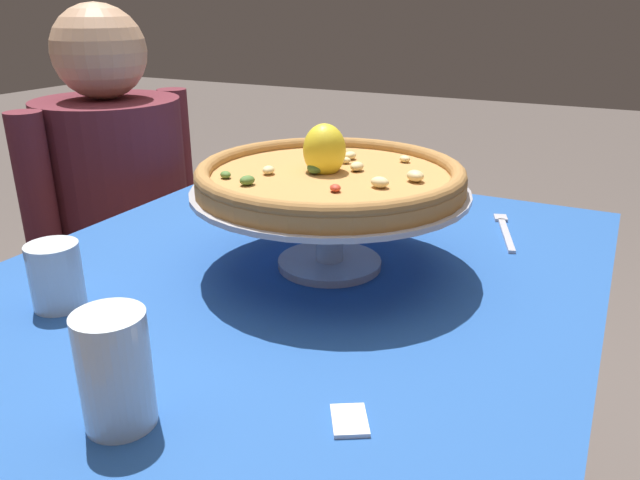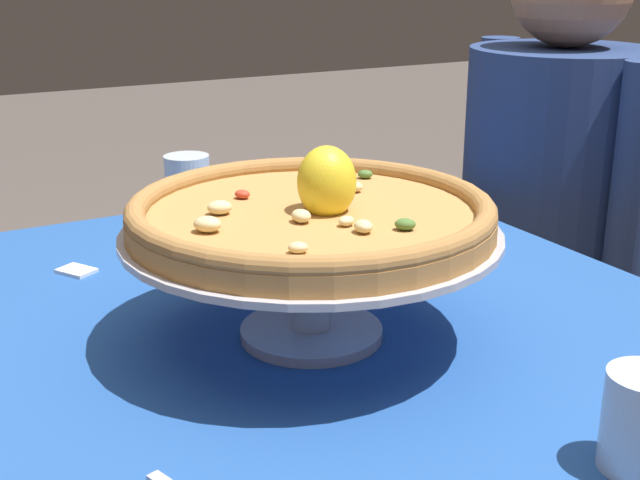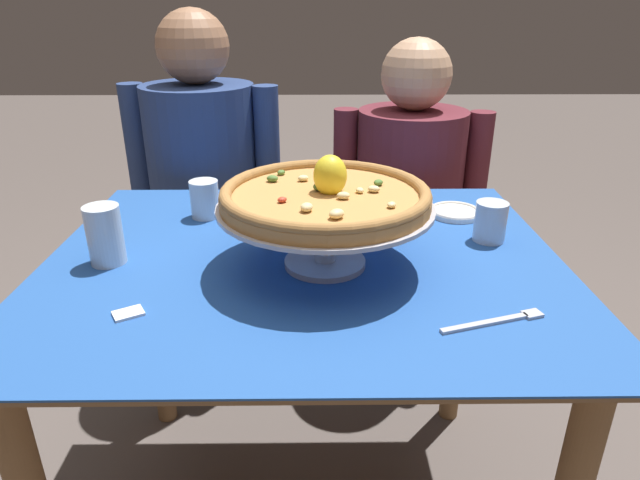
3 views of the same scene
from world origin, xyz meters
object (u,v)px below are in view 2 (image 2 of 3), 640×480
(diner_left, at_px, (548,254))
(pizza, at_px, (312,212))
(water_glass_side_left, at_px, (188,197))
(water_glass_back_left, at_px, (378,208))
(sugar_packet, at_px, (76,271))
(pizza_stand, at_px, (311,255))

(diner_left, bearing_deg, pizza, -62.48)
(pizza, bearing_deg, water_glass_side_left, 177.82)
(pizza, height_order, water_glass_side_left, pizza)
(pizza, relative_size, water_glass_back_left, 4.41)
(sugar_packet, bearing_deg, water_glass_side_left, 116.50)
(water_glass_back_left, bearing_deg, pizza_stand, -43.34)
(sugar_packet, bearing_deg, water_glass_back_left, 83.77)
(pizza_stand, relative_size, water_glass_back_left, 4.60)
(pizza_stand, height_order, diner_left, diner_left)
(pizza, relative_size, water_glass_side_left, 3.32)
(pizza_stand, distance_m, water_glass_back_left, 0.41)
(water_glass_side_left, bearing_deg, pizza_stand, -2.25)
(pizza, bearing_deg, pizza_stand, -131.78)
(pizza, height_order, water_glass_back_left, pizza)
(sugar_packet, relative_size, diner_left, 0.04)
(water_glass_side_left, xyz_separation_m, sugar_packet, (0.10, -0.21, -0.05))
(pizza_stand, xyz_separation_m, water_glass_side_left, (-0.45, 0.02, -0.05))
(water_glass_back_left, relative_size, sugar_packet, 1.86)
(diner_left, bearing_deg, sugar_packet, -87.39)
(sugar_packet, bearing_deg, pizza_stand, 28.82)
(sugar_packet, height_order, diner_left, diner_left)
(sugar_packet, bearing_deg, diner_left, 92.61)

